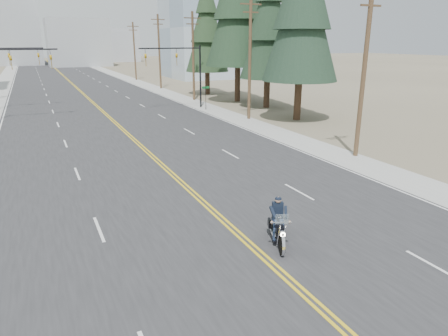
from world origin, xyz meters
name	(u,v)px	position (x,y,z in m)	size (l,w,h in m)	color
ground_plane	(252,247)	(0.00, 0.00, 0.00)	(400.00, 400.00, 0.00)	#776D56
road	(71,82)	(0.00, 70.00, 0.01)	(20.00, 200.00, 0.01)	#303033
sidewalk_left	(2,85)	(-11.50, 70.00, 0.01)	(3.00, 200.00, 0.01)	#A5A5A0
sidewalk_right	(131,80)	(11.50, 70.00, 0.01)	(3.00, 200.00, 0.01)	#A5A5A0
traffic_mast_left	(3,69)	(-8.98, 32.00, 4.94)	(7.10, 0.26, 7.00)	black
traffic_mast_right	(183,64)	(8.98, 32.00, 4.94)	(7.10, 0.26, 7.00)	black
traffic_mast_far	(3,65)	(-9.31, 40.00, 4.87)	(6.10, 0.26, 7.00)	black
street_sign	(206,94)	(10.80, 30.00, 1.80)	(0.90, 0.06, 2.62)	black
utility_pole_a	(364,69)	(12.50, 8.00, 5.73)	(2.20, 0.30, 11.00)	brown
utility_pole_b	(250,57)	(12.50, 23.00, 5.98)	(2.20, 0.30, 11.50)	brown
utility_pole_c	(193,55)	(12.50, 38.00, 5.73)	(2.20, 0.30, 11.00)	brown
utility_pole_d	(159,51)	(12.50, 53.00, 5.98)	(2.20, 0.30, 11.50)	brown
utility_pole_e	(134,50)	(12.50, 70.00, 5.73)	(2.20, 0.30, 11.00)	brown
glass_building	(224,29)	(32.00, 70.00, 10.00)	(24.00, 16.00, 20.00)	#9EB5CC
haze_bldg_b	(78,43)	(8.00, 125.00, 7.00)	(18.00, 14.00, 14.00)	#ADB2B7
haze_bldg_c	(192,36)	(40.00, 110.00, 9.00)	(16.00, 12.00, 18.00)	#B7BCC6
haze_bldg_d	(4,23)	(-12.00, 140.00, 13.00)	(20.00, 15.00, 26.00)	#ADB2B7
haze_bldg_e	(118,45)	(25.00, 150.00, 6.00)	(14.00, 14.00, 12.00)	#B7BCC6
motorcyclist	(279,222)	(1.03, -0.16, 0.90)	(0.99, 2.31, 1.80)	black
conifer_near	(303,1)	(16.63, 20.64, 10.93)	(7.19, 7.19, 19.04)	#382619
conifer_mid	(269,20)	(17.88, 28.51, 9.72)	(6.35, 6.35, 16.93)	#382619
conifer_far	(207,26)	(16.52, 42.86, 9.41)	(6.12, 6.12, 16.40)	#382619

